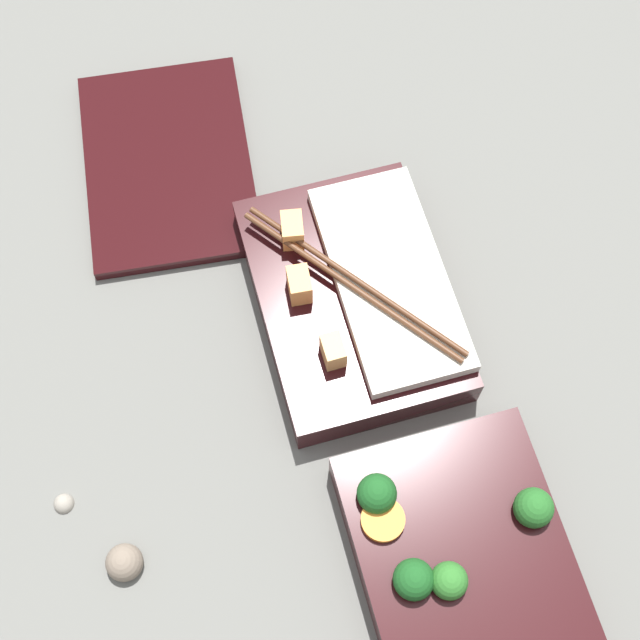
% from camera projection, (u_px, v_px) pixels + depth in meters
% --- Properties ---
extents(ground_plane, '(3.00, 3.00, 0.00)m').
position_uv_depth(ground_plane, '(415.00, 432.00, 0.73)').
color(ground_plane, slate).
extents(bento_tray_vegetable, '(0.22, 0.15, 0.06)m').
position_uv_depth(bento_tray_vegetable, '(470.00, 574.00, 0.66)').
color(bento_tray_vegetable, black).
rests_on(bento_tray_vegetable, ground_plane).
extents(bento_tray_rice, '(0.22, 0.15, 0.06)m').
position_uv_depth(bento_tray_rice, '(356.00, 296.00, 0.75)').
color(bento_tray_rice, black).
rests_on(bento_tray_rice, ground_plane).
extents(bento_lid, '(0.23, 0.17, 0.01)m').
position_uv_depth(bento_lid, '(168.00, 163.00, 0.82)').
color(bento_lid, black).
rests_on(bento_lid, ground_plane).
extents(pebble_0, '(0.02, 0.02, 0.02)m').
position_uv_depth(pebble_0, '(63.00, 503.00, 0.70)').
color(pebble_0, gray).
rests_on(pebble_0, ground_plane).
extents(pebble_1, '(0.03, 0.03, 0.03)m').
position_uv_depth(pebble_1, '(124.00, 562.00, 0.68)').
color(pebble_1, '#7A6B5B').
rests_on(pebble_1, ground_plane).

